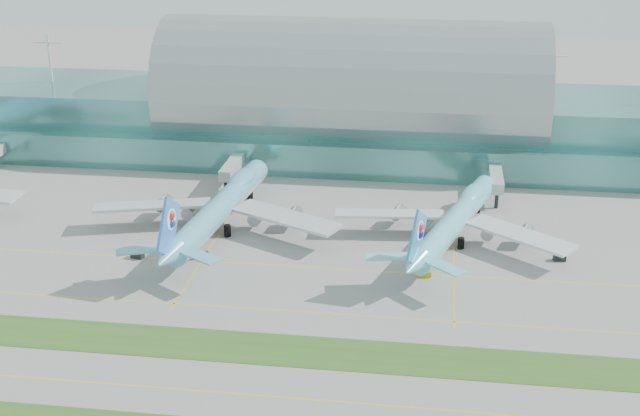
# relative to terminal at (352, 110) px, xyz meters

# --- Properties ---
(ground) EXTENTS (700.00, 700.00, 0.00)m
(ground) POSITION_rel_terminal_xyz_m (-0.01, -128.79, -14.23)
(ground) COLOR gray
(ground) RESTS_ON ground
(terminal) EXTENTS (340.00, 69.10, 36.00)m
(terminal) POSITION_rel_terminal_xyz_m (0.00, 0.00, 0.00)
(terminal) COLOR #3D7A75
(terminal) RESTS_ON ground
(grass_strip_far) EXTENTS (420.00, 12.00, 0.08)m
(grass_strip_far) POSITION_rel_terminal_xyz_m (-0.01, -126.79, -14.19)
(grass_strip_far) COLOR #2D591E
(grass_strip_far) RESTS_ON ground
(taxiline_b) EXTENTS (420.00, 0.35, 0.01)m
(taxiline_b) POSITION_rel_terminal_xyz_m (-0.01, -142.79, -14.22)
(taxiline_b) COLOR yellow
(taxiline_b) RESTS_ON ground
(taxiline_c) EXTENTS (420.00, 0.35, 0.01)m
(taxiline_c) POSITION_rel_terminal_xyz_m (-0.01, -110.79, -14.22)
(taxiline_c) COLOR yellow
(taxiline_c) RESTS_ON ground
(taxiline_d) EXTENTS (420.00, 0.35, 0.01)m
(taxiline_d) POSITION_rel_terminal_xyz_m (-0.01, -88.79, -14.22)
(taxiline_d) COLOR yellow
(taxiline_d) RESTS_ON ground
(airliner_b) EXTENTS (65.48, 74.70, 20.55)m
(airliner_b) POSITION_rel_terminal_xyz_m (-25.97, -68.58, -7.89)
(airliner_b) COLOR #5EB4CF
(airliner_b) RESTS_ON ground
(airliner_c) EXTENTS (58.22, 67.44, 18.96)m
(airliner_c) POSITION_rel_terminal_xyz_m (32.80, -68.18, -8.38)
(airliner_c) COLOR #69D4E7
(airliner_c) RESTS_ON ground
(gse_c) EXTENTS (3.26, 2.32, 1.47)m
(gse_c) POSITION_rel_terminal_xyz_m (-41.38, -89.16, -13.49)
(gse_c) COLOR black
(gse_c) RESTS_ON ground
(gse_d) EXTENTS (4.07, 2.64, 1.47)m
(gse_d) POSITION_rel_terminal_xyz_m (-26.61, -87.27, -13.49)
(gse_d) COLOR black
(gse_d) RESTS_ON ground
(gse_e) EXTENTS (3.40, 1.63, 1.39)m
(gse_e) POSITION_rel_terminal_xyz_m (25.85, -90.08, -13.53)
(gse_e) COLOR #C4A80B
(gse_e) RESTS_ON ground
(gse_f) EXTENTS (2.98, 1.69, 1.47)m
(gse_f) POSITION_rel_terminal_xyz_m (57.15, -76.89, -13.49)
(gse_f) COLOR black
(gse_f) RESTS_ON ground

